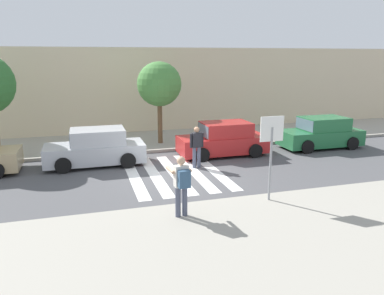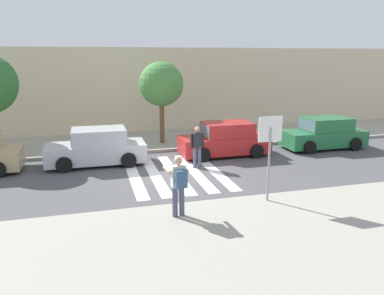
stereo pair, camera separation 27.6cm
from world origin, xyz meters
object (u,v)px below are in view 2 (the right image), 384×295
object	(u,v)px
parked_car_red	(225,140)
street_tree_center	(161,84)
pedestrian_crossing	(197,145)
stop_sign	(270,140)
parked_car_green	(324,134)
photographer_with_backpack	(179,181)
parked_car_silver	(97,148)

from	to	relation	value
parked_car_red	street_tree_center	xyz separation A→B (m)	(-2.42, 2.74, 2.41)
pedestrian_crossing	parked_car_red	xyz separation A→B (m)	(1.80, 1.62, -0.25)
stop_sign	parked_car_green	bearing A→B (deg)	44.67
photographer_with_backpack	parked_car_silver	bearing A→B (deg)	107.44
photographer_with_backpack	parked_car_red	distance (m)	7.47
stop_sign	photographer_with_backpack	xyz separation A→B (m)	(-2.93, -0.45, -0.89)
parked_car_green	street_tree_center	distance (m)	8.51
pedestrian_crossing	parked_car_green	world-z (taller)	pedestrian_crossing
stop_sign	parked_car_red	xyz separation A→B (m)	(0.81, 6.00, -1.33)
pedestrian_crossing	parked_car_silver	bearing A→B (deg)	157.80
photographer_with_backpack	parked_car_silver	world-z (taller)	photographer_with_backpack
pedestrian_crossing	parked_car_red	size ratio (longest dim) A/B	0.42
photographer_with_backpack	pedestrian_crossing	distance (m)	5.21
pedestrian_crossing	street_tree_center	xyz separation A→B (m)	(-0.62, 4.36, 2.16)
parked_car_green	photographer_with_backpack	bearing A→B (deg)	-144.36
parked_car_silver	parked_car_green	world-z (taller)	same
stop_sign	street_tree_center	xyz separation A→B (m)	(-1.62, 8.74, 1.08)
parked_car_red	parked_car_green	xyz separation A→B (m)	(5.26, -0.00, 0.00)
photographer_with_backpack	street_tree_center	distance (m)	9.49
parked_car_silver	parked_car_green	xyz separation A→B (m)	(11.02, -0.00, 0.00)
parked_car_green	street_tree_center	size ratio (longest dim) A/B	0.99
photographer_with_backpack	pedestrian_crossing	bearing A→B (deg)	68.21
photographer_with_backpack	street_tree_center	bearing A→B (deg)	81.87
stop_sign	parked_car_green	world-z (taller)	stop_sign
street_tree_center	pedestrian_crossing	bearing A→B (deg)	-81.91
photographer_with_backpack	parked_car_red	size ratio (longest dim) A/B	0.42
parked_car_silver	street_tree_center	distance (m)	4.95
photographer_with_backpack	parked_car_red	bearing A→B (deg)	59.92
stop_sign	parked_car_silver	xyz separation A→B (m)	(-4.96, 6.00, -1.33)
parked_car_silver	parked_car_red	bearing A→B (deg)	0.00
stop_sign	pedestrian_crossing	bearing A→B (deg)	102.82
stop_sign	pedestrian_crossing	size ratio (longest dim) A/B	1.52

